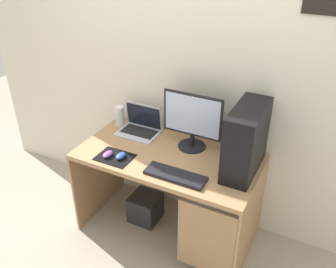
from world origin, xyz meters
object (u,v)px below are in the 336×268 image
monitor (192,121)px  laptop (140,127)px  keyboard (175,175)px  speaker (120,116)px  mouse_right (108,154)px  pc_tower (246,140)px  subwoofer (145,207)px  mouse_left (121,156)px

monitor → laptop: 0.50m
keyboard → speaker: bearing=149.0°
keyboard → mouse_right: mouse_right is taller
speaker → mouse_right: 0.48m
pc_tower → subwoofer: pc_tower is taller
pc_tower → keyboard: 0.52m
mouse_left → speaker: bearing=123.9°
mouse_right → pc_tower: bearing=17.7°
keyboard → mouse_right: 0.54m
monitor → subwoofer: (-0.34, -0.15, -0.84)m
mouse_left → subwoofer: 0.68m
speaker → mouse_left: size_ratio=1.74×
keyboard → mouse_right: (-0.54, -0.00, 0.01)m
laptop → speaker: 0.21m
pc_tower → keyboard: size_ratio=1.12×
mouse_left → subwoofer: mouse_left is taller
speaker → subwoofer: size_ratio=0.71×
laptop → keyboard: 0.66m
keyboard → subwoofer: bearing=148.4°
pc_tower → subwoofer: bearing=-176.5°
mouse_left → laptop: bearing=100.3°
pc_tower → speaker: 1.12m
monitor → laptop: (-0.46, 0.02, -0.18)m
pc_tower → laptop: size_ratio=1.45×
mouse_left → mouse_right: 0.10m
mouse_left → monitor: bearing=43.4°
subwoofer → laptop: bearing=126.2°
laptop → keyboard: bearing=-38.6°
speaker → keyboard: 0.85m
speaker → mouse_left: speaker is taller
laptop → subwoofer: (0.13, -0.17, -0.66)m
monitor → laptop: size_ratio=1.39×
laptop → subwoofer: size_ratio=1.38×
pc_tower → monitor: bearing=166.6°
monitor → mouse_left: size_ratio=4.69×
pc_tower → keyboard: pc_tower is taller
speaker → keyboard: size_ratio=0.40×
subwoofer → mouse_left: bearing=-103.8°
speaker → mouse_left: 0.51m
laptop → keyboard: size_ratio=0.77×
speaker → keyboard: speaker is taller
mouse_right → laptop: bearing=86.8°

